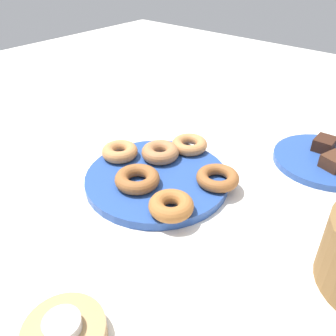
% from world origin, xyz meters
% --- Properties ---
extents(ground_plane, '(2.40, 2.40, 0.00)m').
position_xyz_m(ground_plane, '(0.00, 0.00, 0.00)').
color(ground_plane, white).
extents(donut_plate, '(0.30, 0.30, 0.02)m').
position_xyz_m(donut_plate, '(0.00, 0.00, 0.01)').
color(donut_plate, '#284C9E').
rests_on(donut_plate, ground_plane).
extents(donut_0, '(0.13, 0.13, 0.03)m').
position_xyz_m(donut_0, '(0.05, -0.01, 0.03)').
color(donut_0, '#995B2D').
rests_on(donut_0, donut_plate).
extents(donut_1, '(0.12, 0.12, 0.02)m').
position_xyz_m(donut_1, '(-0.06, 0.11, 0.03)').
color(donut_1, '#995B2D').
rests_on(donut_1, donut_plate).
extents(donut_2, '(0.10, 0.10, 0.03)m').
position_xyz_m(donut_2, '(-0.13, -0.01, 0.03)').
color(donut_2, '#C6844C').
rests_on(donut_2, donut_plate).
extents(donut_3, '(0.10, 0.10, 0.03)m').
position_xyz_m(donut_3, '(0.07, 0.10, 0.03)').
color(donut_3, '#AD6B33').
rests_on(donut_3, donut_plate).
extents(donut_4, '(0.11, 0.11, 0.03)m').
position_xyz_m(donut_4, '(-0.00, -0.11, 0.03)').
color(donut_4, '#C6844C').
rests_on(donut_4, donut_plate).
extents(donut_5, '(0.11, 0.11, 0.03)m').
position_xyz_m(donut_5, '(-0.05, -0.04, 0.03)').
color(donut_5, '#B27547').
rests_on(donut_5, donut_plate).
extents(cake_plate, '(0.22, 0.22, 0.01)m').
position_xyz_m(cake_plate, '(-0.30, 0.24, 0.01)').
color(cake_plate, '#284C9E').
rests_on(cake_plate, ground_plane).
extents(brownie_near, '(0.05, 0.04, 0.03)m').
position_xyz_m(brownie_near, '(-0.33, 0.22, 0.03)').
color(brownie_near, '#381E14').
rests_on(brownie_near, cake_plate).
extents(brownie_far, '(0.06, 0.06, 0.03)m').
position_xyz_m(brownie_far, '(-0.27, 0.26, 0.03)').
color(brownie_far, '#472819').
rests_on(brownie_far, cake_plate).
extents(candle_holder, '(0.11, 0.11, 0.03)m').
position_xyz_m(candle_holder, '(0.33, 0.14, 0.01)').
color(candle_holder, tan).
rests_on(candle_holder, ground_plane).
extents(tealight, '(0.05, 0.05, 0.01)m').
position_xyz_m(tealight, '(0.33, 0.14, 0.03)').
color(tealight, silver).
rests_on(tealight, candle_holder).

